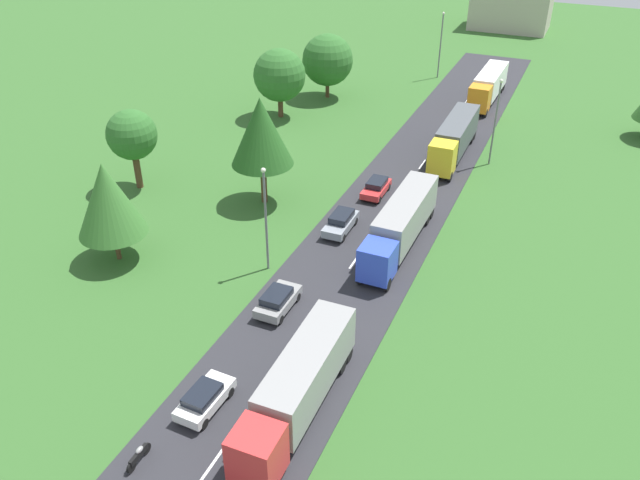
% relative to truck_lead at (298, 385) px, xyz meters
% --- Properties ---
extents(road, '(10.00, 140.00, 0.06)m').
position_rel_truck_lead_xyz_m(road, '(-2.64, 8.40, -2.13)').
color(road, '#2B2B30').
rests_on(road, ground).
extents(lane_marking_centre, '(0.16, 119.32, 0.01)m').
position_rel_truck_lead_xyz_m(lane_marking_centre, '(-2.64, 4.83, -2.09)').
color(lane_marking_centre, white).
rests_on(lane_marking_centre, road).
extents(truck_lead, '(2.64, 12.17, 3.64)m').
position_rel_truck_lead_xyz_m(truck_lead, '(0.00, 0.00, 0.00)').
color(truck_lead, red).
rests_on(truck_lead, road).
extents(truck_second, '(2.59, 13.19, 3.76)m').
position_rel_truck_lead_xyz_m(truck_second, '(-0.12, 19.60, 0.04)').
color(truck_second, blue).
rests_on(truck_second, road).
extents(truck_third, '(2.58, 12.84, 3.72)m').
position_rel_truck_lead_xyz_m(truck_third, '(-0.30, 38.71, 0.05)').
color(truck_third, yellow).
rests_on(truck_third, road).
extents(truck_fourth, '(2.69, 12.40, 3.64)m').
position_rel_truck_lead_xyz_m(truck_fourth, '(-0.35, 57.20, 0.00)').
color(truck_fourth, orange).
rests_on(truck_fourth, road).
extents(car_second, '(1.94, 4.00, 1.43)m').
position_rel_truck_lead_xyz_m(car_second, '(-5.12, -1.85, -1.34)').
color(car_second, white).
rests_on(car_second, road).
extents(car_third, '(1.91, 4.06, 1.53)m').
position_rel_truck_lead_xyz_m(car_third, '(-5.42, 8.11, -1.30)').
color(car_third, gray).
rests_on(car_third, road).
extents(car_fourth, '(1.87, 4.42, 1.58)m').
position_rel_truck_lead_xyz_m(car_fourth, '(-5.41, 19.92, -1.28)').
color(car_fourth, '#8C939E').
rests_on(car_fourth, road).
extents(car_fifth, '(1.82, 4.09, 1.44)m').
position_rel_truck_lead_xyz_m(car_fifth, '(-4.83, 27.32, -1.34)').
color(car_fifth, red).
rests_on(car_fifth, road).
extents(motorcycle_courier, '(0.28, 1.94, 0.91)m').
position_rel_truck_lead_xyz_m(motorcycle_courier, '(-6.26, -6.54, -1.61)').
color(motorcycle_courier, black).
rests_on(motorcycle_courier, road).
extents(lamppost_second, '(0.36, 0.36, 8.56)m').
position_rel_truck_lead_xyz_m(lamppost_second, '(-8.46, 12.47, 2.60)').
color(lamppost_second, slate).
rests_on(lamppost_second, ground).
extents(lamppost_third, '(0.36, 0.36, 8.88)m').
position_rel_truck_lead_xyz_m(lamppost_third, '(3.56, 38.44, 2.77)').
color(lamppost_third, slate).
rests_on(lamppost_third, ground).
extents(lamppost_fourth, '(0.36, 0.36, 8.92)m').
position_rel_truck_lead_xyz_m(lamppost_fourth, '(-8.62, 64.45, 2.79)').
color(lamppost_fourth, slate).
rests_on(lamppost_fourth, ground).
extents(tree_oak, '(6.44, 6.44, 8.05)m').
position_rel_truck_lead_xyz_m(tree_oak, '(-19.65, 50.69, 2.67)').
color(tree_oak, '#513823').
rests_on(tree_oak, ground).
extents(tree_birch, '(4.65, 4.65, 7.68)m').
position_rel_truck_lead_xyz_m(tree_birch, '(-26.12, 19.89, 3.15)').
color(tree_birch, '#513823').
rests_on(tree_birch, ground).
extents(tree_maple, '(6.12, 6.12, 8.12)m').
position_rel_truck_lead_xyz_m(tree_maple, '(-22.08, 42.03, 2.89)').
color(tree_maple, '#513823').
rests_on(tree_maple, ground).
extents(tree_elm, '(5.29, 5.29, 8.23)m').
position_rel_truck_lead_xyz_m(tree_elm, '(-19.96, 9.02, 3.15)').
color(tree_elm, '#513823').
rests_on(tree_elm, ground).
extents(tree_ash, '(5.53, 5.53, 9.89)m').
position_rel_truck_lead_xyz_m(tree_ash, '(-13.80, 22.06, 4.66)').
color(tree_ash, '#513823').
rests_on(tree_ash, ground).
extents(distant_building, '(13.25, 8.84, 6.69)m').
position_rel_truck_lead_xyz_m(distant_building, '(-4.20, 97.10, 1.19)').
color(distant_building, '#B2A899').
rests_on(distant_building, ground).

